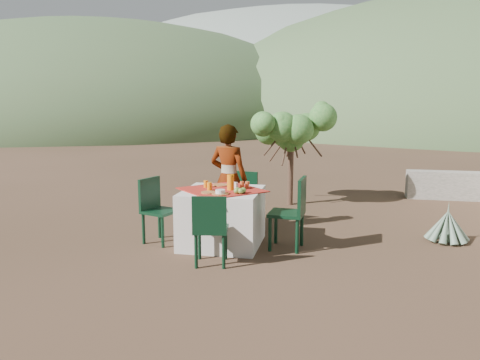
# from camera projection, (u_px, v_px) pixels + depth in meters

# --- Properties ---
(ground) EXTENTS (160.00, 160.00, 0.00)m
(ground) POSITION_uv_depth(u_px,v_px,m) (270.00, 239.00, 6.62)
(ground) COLOR #3A281A
(ground) RESTS_ON ground
(table) EXTENTS (1.30, 1.30, 0.76)m
(table) POSITION_uv_depth(u_px,v_px,m) (222.00, 217.00, 6.29)
(table) COLOR silver
(table) RESTS_ON ground
(chair_far) EXTENTS (0.44, 0.44, 0.83)m
(chair_far) POSITION_uv_depth(u_px,v_px,m) (244.00, 196.00, 7.32)
(chair_far) COLOR black
(chair_far) RESTS_ON ground
(chair_near) EXTENTS (0.46, 0.46, 0.86)m
(chair_near) POSITION_uv_depth(u_px,v_px,m) (210.00, 227.00, 5.45)
(chair_near) COLOR black
(chair_near) RESTS_ON ground
(chair_left) EXTENTS (0.52, 0.52, 0.89)m
(chair_left) POSITION_uv_depth(u_px,v_px,m) (156.00, 207.00, 6.40)
(chair_left) COLOR black
(chair_left) RESTS_ON ground
(chair_right) EXTENTS (0.48, 0.48, 0.95)m
(chair_right) POSITION_uv_depth(u_px,v_px,m) (293.00, 210.00, 6.08)
(chair_right) COLOR black
(chair_right) RESTS_ON ground
(person) EXTENTS (0.66, 0.51, 1.60)m
(person) POSITION_uv_depth(u_px,v_px,m) (229.00, 178.00, 6.90)
(person) COLOR #8C6651
(person) RESTS_ON ground
(shrub_tree) EXTENTS (1.42, 1.39, 1.67)m
(shrub_tree) POSITION_uv_depth(u_px,v_px,m) (294.00, 134.00, 8.62)
(shrub_tree) COLOR #4E3527
(shrub_tree) RESTS_ON ground
(agave) EXTENTS (0.59, 0.58, 0.62)m
(agave) POSITION_uv_depth(u_px,v_px,m) (447.00, 226.00, 6.47)
(agave) COLOR slate
(agave) RESTS_ON ground
(stone_wall) EXTENTS (2.60, 0.35, 0.55)m
(stone_wall) POSITION_uv_depth(u_px,v_px,m) (476.00, 186.00, 9.15)
(stone_wall) COLOR gray
(stone_wall) RESTS_ON ground
(hill_near_left) EXTENTS (40.00, 40.00, 16.00)m
(hill_near_left) POSITION_uv_depth(u_px,v_px,m) (106.00, 124.00, 39.15)
(hill_near_left) COLOR #37542F
(hill_near_left) RESTS_ON ground
(hill_near_right) EXTENTS (48.00, 48.00, 20.00)m
(hill_near_right) POSITION_uv_depth(u_px,v_px,m) (472.00, 124.00, 39.04)
(hill_near_right) COLOR #37542F
(hill_near_right) RESTS_ON ground
(hill_far_center) EXTENTS (60.00, 60.00, 24.00)m
(hill_far_center) POSITION_uv_depth(u_px,v_px,m) (296.00, 117.00, 57.65)
(hill_far_center) COLOR slate
(hill_far_center) RESTS_ON ground
(plate_far) EXTENTS (0.22, 0.22, 0.01)m
(plate_far) POSITION_uv_depth(u_px,v_px,m) (220.00, 185.00, 6.51)
(plate_far) COLOR brown
(plate_far) RESTS_ON table
(plate_near) EXTENTS (0.20, 0.20, 0.01)m
(plate_near) POSITION_uv_depth(u_px,v_px,m) (209.00, 192.00, 5.98)
(plate_near) COLOR brown
(plate_near) RESTS_ON table
(glass_far) EXTENTS (0.06, 0.06, 0.10)m
(glass_far) POSITION_uv_depth(u_px,v_px,m) (206.00, 184.00, 6.36)
(glass_far) COLOR orange
(glass_far) RESTS_ON table
(glass_near) EXTENTS (0.07, 0.07, 0.11)m
(glass_near) POSITION_uv_depth(u_px,v_px,m) (210.00, 186.00, 6.15)
(glass_near) COLOR orange
(glass_near) RESTS_ON table
(juice_pitcher) EXTENTS (0.09, 0.09, 0.21)m
(juice_pitcher) POSITION_uv_depth(u_px,v_px,m) (231.00, 182.00, 6.17)
(juice_pitcher) COLOR orange
(juice_pitcher) RESTS_ON table
(bowl_plate) EXTENTS (0.22, 0.22, 0.01)m
(bowl_plate) POSITION_uv_depth(u_px,v_px,m) (220.00, 194.00, 5.91)
(bowl_plate) COLOR brown
(bowl_plate) RESTS_ON table
(white_bowl) EXTENTS (0.13, 0.13, 0.05)m
(white_bowl) POSITION_uv_depth(u_px,v_px,m) (220.00, 191.00, 5.90)
(white_bowl) COLOR silver
(white_bowl) RESTS_ON bowl_plate
(jar_left) EXTENTS (0.06, 0.06, 0.09)m
(jar_left) POSITION_uv_depth(u_px,v_px,m) (247.00, 185.00, 6.32)
(jar_left) COLOR #D65325
(jar_left) RESTS_ON table
(jar_right) EXTENTS (0.06, 0.06, 0.09)m
(jar_right) POSITION_uv_depth(u_px,v_px,m) (242.00, 185.00, 6.33)
(jar_right) COLOR #D65325
(jar_right) RESTS_ON table
(napkin_holder) EXTENTS (0.07, 0.05, 0.09)m
(napkin_holder) POSITION_uv_depth(u_px,v_px,m) (235.00, 185.00, 6.29)
(napkin_holder) COLOR silver
(napkin_holder) RESTS_ON table
(fruit_cluster) EXTENTS (0.15, 0.14, 0.07)m
(fruit_cluster) POSITION_uv_depth(u_px,v_px,m) (240.00, 191.00, 5.95)
(fruit_cluster) COLOR olive
(fruit_cluster) RESTS_ON table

